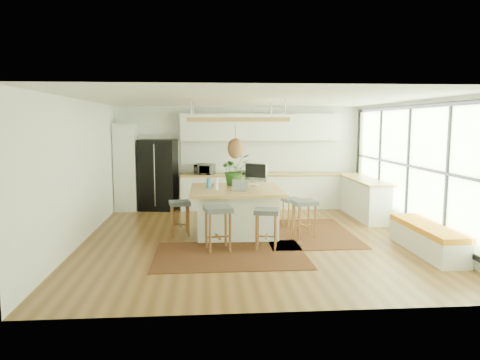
{
  "coord_description": "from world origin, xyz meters",
  "views": [
    {
      "loc": [
        -0.9,
        -8.63,
        2.26
      ],
      "look_at": [
        -0.2,
        0.5,
        1.1
      ],
      "focal_mm": 33.83,
      "sensor_mm": 36.0,
      "label": 1
    }
  ],
  "objects": [
    {
      "name": "backsplash",
      "position": [
        0.55,
        3.48,
        1.35
      ],
      "size": [
        4.2,
        0.02,
        0.8
      ],
      "primitive_type": "cube",
      "color": "white",
      "rests_on": "wall_back"
    },
    {
      "name": "wall_front",
      "position": [
        0.0,
        -3.5,
        1.35
      ],
      "size": [
        6.5,
        0.0,
        6.5
      ],
      "primitive_type": "plane",
      "rotation": [
        -1.57,
        0.0,
        0.0
      ],
      "color": "white",
      "rests_on": "ground"
    },
    {
      "name": "stool_left_side",
      "position": [
        -1.43,
        0.4,
        0.35
      ],
      "size": [
        0.47,
        0.47,
        0.69
      ],
      "primitive_type": null,
      "rotation": [
        0.0,
        0.0,
        -1.41
      ],
      "color": "#464B4D",
      "rests_on": "floor"
    },
    {
      "name": "range",
      "position": [
        0.3,
        3.18,
        0.5
      ],
      "size": [
        0.76,
        0.62,
        1.0
      ],
      "primitive_type": null,
      "color": "#A5A5AA",
      "rests_on": "floor"
    },
    {
      "name": "window_wall",
      "position": [
        3.22,
        0.0,
        1.4
      ],
      "size": [
        0.1,
        6.2,
        2.6
      ],
      "primitive_type": null,
      "color": "black",
      "rests_on": "wall_right"
    },
    {
      "name": "ceiling_panel",
      "position": [
        -0.3,
        0.4,
        2.05
      ],
      "size": [
        1.86,
        1.86,
        0.8
      ],
      "primitive_type": null,
      "color": "#A97B3C",
      "rests_on": "ceiling"
    },
    {
      "name": "microwave",
      "position": [
        -0.92,
        3.12,
        1.09
      ],
      "size": [
        0.55,
        0.43,
        0.33
      ],
      "primitive_type": "imported",
      "rotation": [
        0.0,
        0.0,
        -0.36
      ],
      "color": "#A5A5AA",
      "rests_on": "back_counter_top"
    },
    {
      "name": "monitor",
      "position": [
        0.16,
        0.81,
        1.19
      ],
      "size": [
        0.54,
        0.48,
        0.5
      ],
      "primitive_type": null,
      "rotation": [
        0.0,
        0.0,
        -0.64
      ],
      "color": "#A5A5AA",
      "rests_on": "island"
    },
    {
      "name": "ceiling",
      "position": [
        0.0,
        0.0,
        2.7
      ],
      "size": [
        7.0,
        7.0,
        0.0
      ],
      "primitive_type": "plane",
      "rotation": [
        3.14,
        0.0,
        0.0
      ],
      "color": "white",
      "rests_on": "ground"
    },
    {
      "name": "right_counter_base",
      "position": [
        2.93,
        2.0,
        0.44
      ],
      "size": [
        0.6,
        2.5,
        0.88
      ],
      "primitive_type": "cube",
      "color": "white",
      "rests_on": "floor"
    },
    {
      "name": "stool_right_back",
      "position": [
        0.97,
        0.97,
        0.35
      ],
      "size": [
        0.45,
        0.45,
        0.63
      ],
      "primitive_type": null,
      "rotation": [
        0.0,
        0.0,
        1.83
      ],
      "color": "#464B4D",
      "rests_on": "floor"
    },
    {
      "name": "upper_cabinets",
      "position": [
        0.55,
        3.32,
        2.15
      ],
      "size": [
        4.2,
        0.34,
        0.7
      ],
      "primitive_type": "cube",
      "color": "white",
      "rests_on": "wall_back"
    },
    {
      "name": "floor",
      "position": [
        0.0,
        0.0,
        0.0
      ],
      "size": [
        7.0,
        7.0,
        0.0
      ],
      "primitive_type": "plane",
      "color": "brown",
      "rests_on": "ground"
    },
    {
      "name": "wall_left",
      "position": [
        -3.25,
        0.0,
        1.35
      ],
      "size": [
        0.0,
        7.0,
        7.0
      ],
      "primitive_type": "plane",
      "rotation": [
        1.57,
        0.0,
        1.57
      ],
      "color": "white",
      "rests_on": "ground"
    },
    {
      "name": "island",
      "position": [
        -0.29,
        0.48,
        0.47
      ],
      "size": [
        1.85,
        1.85,
        0.93
      ],
      "primitive_type": null,
      "color": "#A97B3C",
      "rests_on": "floor"
    },
    {
      "name": "island_bowl",
      "position": [
        -0.79,
        0.99,
        0.95
      ],
      "size": [
        0.25,
        0.25,
        0.05
      ],
      "primitive_type": "imported",
      "rotation": [
        0.0,
        0.0,
        0.33
      ],
      "color": "silver",
      "rests_on": "island"
    },
    {
      "name": "stool_right_front",
      "position": [
        1.03,
        0.03,
        0.35
      ],
      "size": [
        0.51,
        0.51,
        0.74
      ],
      "primitive_type": null,
      "rotation": [
        0.0,
        0.0,
        1.74
      ],
      "color": "#464B4D",
      "rests_on": "floor"
    },
    {
      "name": "pantry",
      "position": [
        -2.95,
        3.18,
        1.12
      ],
      "size": [
        0.55,
        0.6,
        2.25
      ],
      "primitive_type": "cube",
      "color": "white",
      "rests_on": "floor"
    },
    {
      "name": "island_bottle_1",
      "position": [
        -0.69,
        0.33,
        1.03
      ],
      "size": [
        0.07,
        0.07,
        0.19
      ],
      "primitive_type": "cylinder",
      "color": "white",
      "rests_on": "island"
    },
    {
      "name": "back_counter_base",
      "position": [
        0.55,
        3.18,
        0.44
      ],
      "size": [
        4.2,
        0.6,
        0.88
      ],
      "primitive_type": "cube",
      "color": "white",
      "rests_on": "floor"
    },
    {
      "name": "rug_right",
      "position": [
        1.17,
        0.36,
        0.01
      ],
      "size": [
        1.8,
        2.6,
        0.01
      ],
      "primitive_type": "cube",
      "color": "black",
      "rests_on": "floor"
    },
    {
      "name": "stool_near_left",
      "position": [
        -0.69,
        -0.77,
        0.35
      ],
      "size": [
        0.54,
        0.54,
        0.79
      ],
      "primitive_type": null,
      "rotation": [
        0.0,
        0.0,
        0.17
      ],
      "color": "#464B4D",
      "rests_on": "floor"
    },
    {
      "name": "back_counter_top",
      "position": [
        0.55,
        3.18,
        0.9
      ],
      "size": [
        4.24,
        0.64,
        0.05
      ],
      "primitive_type": "cube",
      "color": "#A97B3C",
      "rests_on": "back_counter_base"
    },
    {
      "name": "right_counter_top",
      "position": [
        2.93,
        2.0,
        0.9
      ],
      "size": [
        0.64,
        2.54,
        0.05
      ],
      "primitive_type": "cube",
      "color": "#A97B3C",
      "rests_on": "right_counter_base"
    },
    {
      "name": "island_plant",
      "position": [
        -0.29,
        0.95,
        1.19
      ],
      "size": [
        0.82,
        0.86,
        0.52
      ],
      "primitive_type": "imported",
      "rotation": [
        0.0,
        0.0,
        0.41
      ],
      "color": "#1E4C19",
      "rests_on": "island"
    },
    {
      "name": "wall_right",
      "position": [
        3.25,
        0.0,
        1.35
      ],
      "size": [
        0.0,
        7.0,
        7.0
      ],
      "primitive_type": "plane",
      "rotation": [
        1.57,
        0.0,
        -1.57
      ],
      "color": "white",
      "rests_on": "ground"
    },
    {
      "name": "rug_near",
      "position": [
        -0.49,
        -1.1,
        0.01
      ],
      "size": [
        2.6,
        1.8,
        0.01
      ],
      "primitive_type": "cube",
      "color": "black",
      "rests_on": "floor"
    },
    {
      "name": "stool_near_right",
      "position": [
        0.18,
        -0.74,
        0.35
      ],
      "size": [
        0.51,
        0.51,
        0.73
      ],
      "primitive_type": null,
      "rotation": [
        0.0,
        0.0,
        -0.19
      ],
      "color": "#464B4D",
      "rests_on": "floor"
    },
    {
      "name": "fridge",
      "position": [
        -2.13,
        3.21,
        0.93
      ],
      "size": [
        1.01,
        0.85,
        1.83
      ],
      "primitive_type": null,
      "rotation": [
        0.0,
        0.0,
        -0.16
      ],
      "color": "black",
      "rests_on": "floor"
    },
    {
      "name": "wall_back",
      "position": [
        0.0,
        3.5,
        1.35
      ],
      "size": [
        6.5,
        0.0,
        6.5
      ],
      "primitive_type": "plane",
      "rotation": [
        1.57,
        0.0,
        0.0
      ],
      "color": "white",
      "rests_on": "ground"
    },
    {
      "name": "island_bottle_0",
      "position": [
        -0.84,
        0.58,
        1.03
      ],
      "size": [
        0.07,
        0.07,
        0.19
      ],
      "primitive_type": "cylinder",
      "color": "#3284CB",
      "rests_on": "island"
    },
    {
      "name": "window_bench",
      "position": [
        2.95,
        -1.2,
        0.25
      ],
      "size": [
        0.52,
        2.0,
        0.5
      ],
      "primitive_type": null,
      "color": "white",
      "rests_on": "floor"
    },
    {
      "name": "laptop",
      "position": [
        -0.25,
        0.12,
        1.05
      ],
      "size": [
        0.39,
        0.4,
        0.23
      ],
      "primitive_type": null,
      "rotation": [
        0.0,
        0.0,
        -0.27
      ],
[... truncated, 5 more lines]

